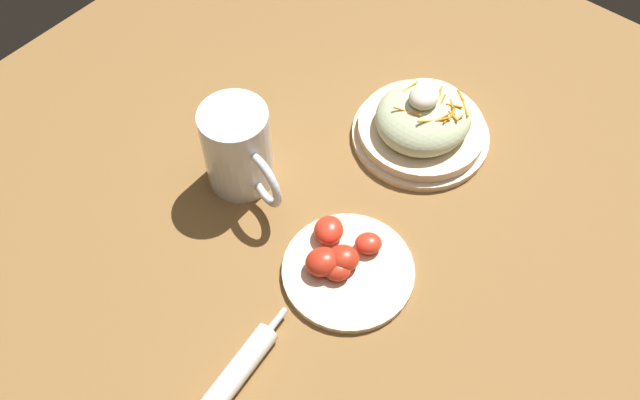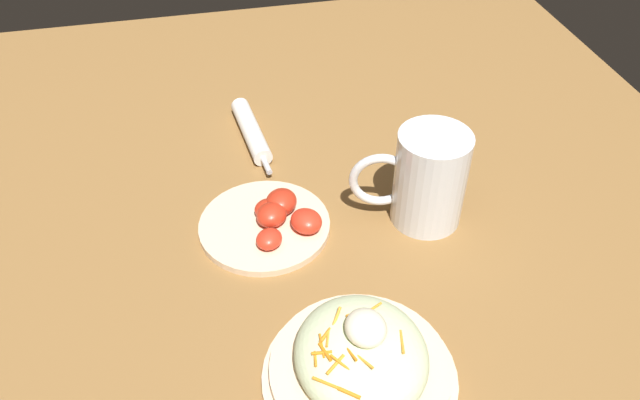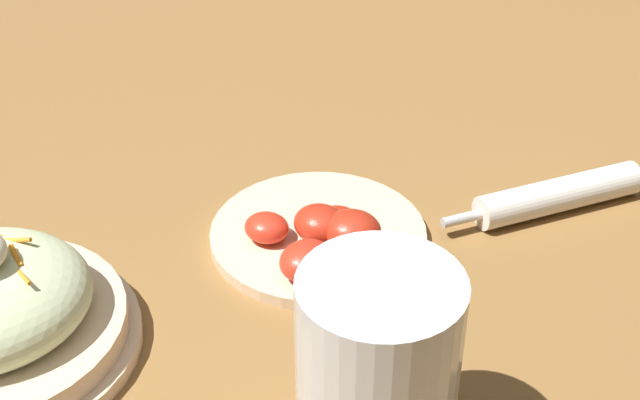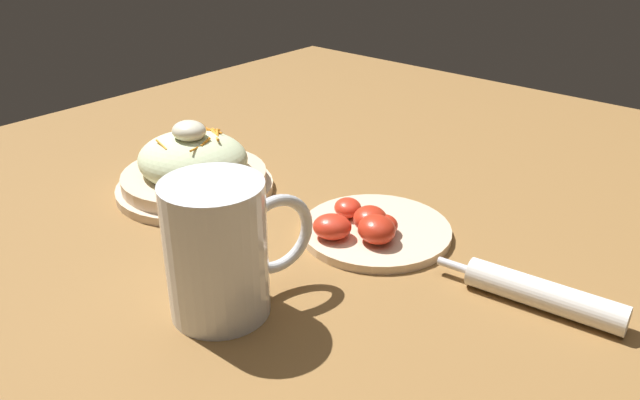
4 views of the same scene
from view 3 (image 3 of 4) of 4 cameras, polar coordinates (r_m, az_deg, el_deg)
The scene contains 4 objects.
ground_plane at distance 0.76m, azimuth -1.21°, elevation -2.72°, with size 1.43×1.43×0.00m, color olive.
beer_mug at distance 0.56m, azimuth 3.56°, elevation -10.90°, with size 0.10×0.16×0.14m.
napkin_roll at distance 0.82m, azimuth 14.60°, elevation 0.28°, with size 0.19×0.05×0.03m.
tomato_plate at distance 0.75m, azimuth -0.04°, elevation -2.14°, with size 0.18×0.18×0.04m.
Camera 3 is at (0.15, 0.59, 0.46)m, focal length 51.17 mm.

